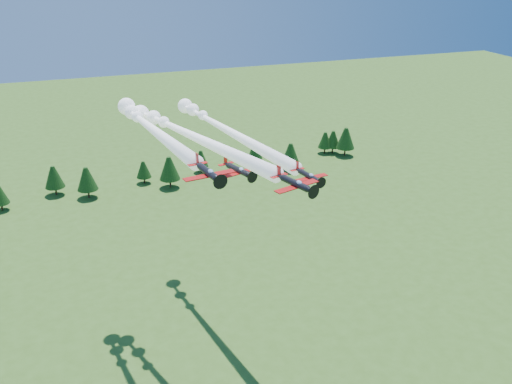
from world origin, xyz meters
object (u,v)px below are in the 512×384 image
object	(u,v)px
plane_lead	(189,134)
plane_slot	(238,170)
plane_right	(223,128)
plane_left	(150,127)

from	to	relation	value
plane_lead	plane_slot	bearing A→B (deg)	-81.94
plane_right	plane_lead	bearing A→B (deg)	-137.26
plane_lead	plane_right	bearing A→B (deg)	35.27
plane_left	plane_slot	size ratio (longest dim) A/B	5.55
plane_lead	plane_left	distance (m)	7.89
plane_left	plane_right	xyz separation A→B (m)	(17.54, 10.64, -4.99)
plane_left	plane_right	world-z (taller)	plane_left
plane_slot	plane_left	bearing A→B (deg)	109.06
plane_lead	plane_left	size ratio (longest dim) A/B	1.09
plane_right	plane_slot	size ratio (longest dim) A/B	6.71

